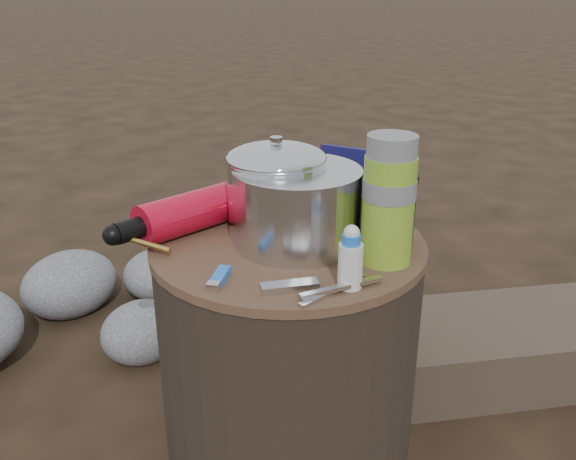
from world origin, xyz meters
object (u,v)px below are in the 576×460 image
Objects in this scene: travel_mug at (392,208)px; camping_pot at (277,190)px; thermos at (389,201)px; stump at (288,348)px; fuel_bottle at (196,210)px.

camping_pot is at bearing -151.47° from travel_mug.
stump is at bearing -171.91° from thermos.
fuel_bottle is 1.46× the size of thermos.
fuel_bottle is (-0.14, -0.06, -0.05)m from camping_pot.
thermos is (0.18, 0.03, 0.34)m from stump.
travel_mug is (0.33, 0.16, 0.02)m from fuel_bottle.
thermos reaches higher than stump.
thermos is 1.74× the size of travel_mug.
camping_pot is 0.21m from travel_mug.
travel_mug is at bearing 38.02° from fuel_bottle.
travel_mug reaches higher than stump.
camping_pot is 0.22m from thermos.
stump is 0.38m from thermos.
fuel_bottle is at bearing -153.68° from travel_mug.
travel_mug reaches higher than fuel_bottle.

